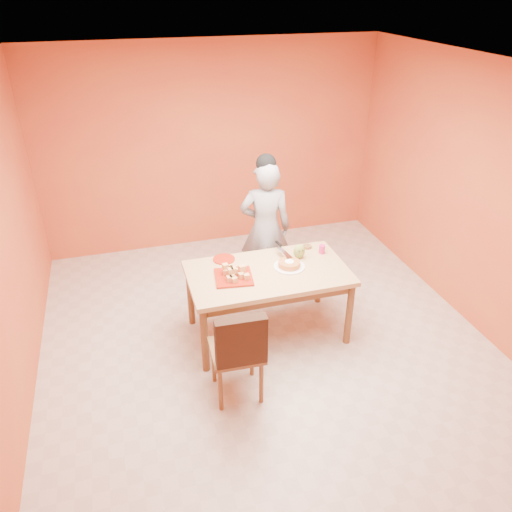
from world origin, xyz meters
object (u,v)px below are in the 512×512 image
object	(u,v)px
person	(265,229)
checker_tin	(307,247)
dining_chair	(237,350)
sponge_cake	(289,264)
egg_ornament	(299,251)
pastry_platter	(234,277)
magenta_glass	(322,249)
dining_table	(268,279)
red_dinner_plate	(224,259)

from	to	relation	value
person	checker_tin	bearing A→B (deg)	137.83
dining_chair	person	distance (m)	1.81
person	sponge_cake	world-z (taller)	person
person	egg_ornament	xyz separation A→B (m)	(0.16, -0.67, 0.03)
dining_chair	egg_ornament	size ratio (longest dim) A/B	6.34
pastry_platter	magenta_glass	bearing A→B (deg)	12.33
dining_chair	sponge_cake	xyz separation A→B (m)	(0.75, 0.79, 0.29)
dining_table	checker_tin	distance (m)	0.66
red_dinner_plate	dining_table	bearing A→B (deg)	-43.50
magenta_glass	checker_tin	size ratio (longest dim) A/B	0.99
person	pastry_platter	distance (m)	1.05
person	checker_tin	size ratio (longest dim) A/B	17.15
person	dining_table	bearing A→B (deg)	89.00
checker_tin	dining_table	bearing A→B (deg)	-147.73
magenta_glass	egg_ornament	bearing A→B (deg)	-173.63
egg_ornament	dining_chair	bearing A→B (deg)	-119.55
dining_chair	checker_tin	bearing A→B (deg)	48.91
red_dinner_plate	magenta_glass	bearing A→B (deg)	-8.45
dining_table	pastry_platter	size ratio (longest dim) A/B	4.47
dining_table	egg_ornament	bearing A→B (deg)	23.11
sponge_cake	egg_ornament	world-z (taller)	egg_ornament
dining_table	checker_tin	xyz separation A→B (m)	(0.55, 0.35, 0.11)
dining_table	red_dinner_plate	xyz separation A→B (m)	(-0.37, 0.35, 0.10)
person	sponge_cake	size ratio (longest dim) A/B	7.18
dining_chair	checker_tin	distance (m)	1.58
pastry_platter	red_dinner_plate	size ratio (longest dim) A/B	1.57
pastry_platter	sponge_cake	bearing A→B (deg)	4.21
red_dinner_plate	person	bearing A→B (deg)	39.09
red_dinner_plate	checker_tin	size ratio (longest dim) A/B	2.43
dining_table	magenta_glass	size ratio (longest dim) A/B	17.27
pastry_platter	egg_ornament	size ratio (longest dim) A/B	2.32
dining_chair	person	xyz separation A→B (m)	(0.76, 1.61, 0.30)
pastry_platter	egg_ornament	xyz separation A→B (m)	(0.75, 0.19, 0.07)
dining_chair	red_dinner_plate	world-z (taller)	dining_chair
dining_table	person	bearing A→B (deg)	74.47
egg_ornament	magenta_glass	xyz separation A→B (m)	(0.27, 0.03, -0.03)
dining_table	checker_tin	size ratio (longest dim) A/B	17.07
checker_tin	red_dinner_plate	bearing A→B (deg)	180.00
dining_table	magenta_glass	bearing A→B (deg)	16.61
dining_table	magenta_glass	xyz separation A→B (m)	(0.66, 0.20, 0.14)
pastry_platter	dining_chair	bearing A→B (deg)	-102.37
dining_table	checker_tin	bearing A→B (deg)	32.27
dining_table	magenta_glass	world-z (taller)	magenta_glass
pastry_platter	magenta_glass	world-z (taller)	magenta_glass
sponge_cake	checker_tin	bearing A→B (deg)	45.68
magenta_glass	dining_table	bearing A→B (deg)	-163.39
dining_chair	magenta_glass	world-z (taller)	dining_chair
dining_chair	egg_ornament	xyz separation A→B (m)	(0.92, 0.94, 0.33)
sponge_cake	checker_tin	distance (m)	0.47
person	magenta_glass	world-z (taller)	person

